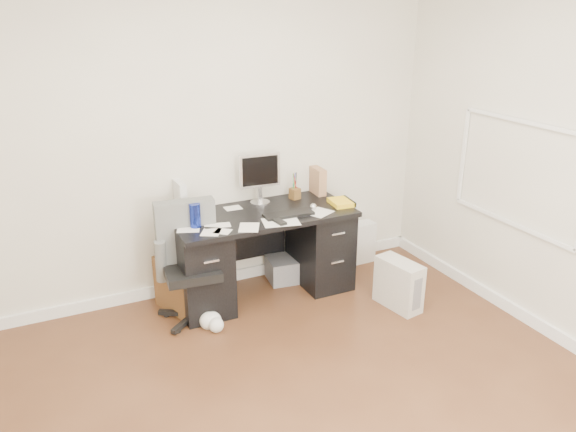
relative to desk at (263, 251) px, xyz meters
name	(u,v)px	position (x,y,z in m)	size (l,w,h in m)	color
ground	(325,422)	(-0.30, -1.65, -0.40)	(4.00, 4.00, 0.00)	#4A2917
room_shell	(335,153)	(-0.27, -1.62, 1.26)	(4.02, 4.02, 2.71)	beige
desk	(263,251)	(0.00, 0.00, 0.00)	(1.50, 0.70, 0.75)	black
loose_papers	(242,218)	(-0.20, -0.05, 0.35)	(1.10, 0.60, 0.00)	silver
lcd_monitor	(260,178)	(0.07, 0.21, 0.58)	(0.36, 0.20, 0.45)	silver
keyboard	(289,214)	(0.17, -0.16, 0.36)	(0.41, 0.14, 0.02)	black
computer_mouse	(313,207)	(0.41, -0.13, 0.38)	(0.06, 0.06, 0.06)	silver
travel_mug	(195,215)	(-0.59, -0.08, 0.45)	(0.08, 0.08, 0.19)	navy
white_binder	(180,198)	(-0.61, 0.26, 0.49)	(0.11, 0.24, 0.28)	silver
magazine_file	(318,181)	(0.65, 0.24, 0.47)	(0.10, 0.20, 0.24)	#9A6D4A
pen_cup	(295,186)	(0.40, 0.20, 0.47)	(0.10, 0.10, 0.23)	brown
yellow_book	(341,202)	(0.69, -0.11, 0.37)	(0.17, 0.22, 0.04)	yellow
paper_remote	(281,221)	(0.05, -0.26, 0.36)	(0.29, 0.23, 0.02)	silver
office_chair	(191,265)	(-0.66, -0.15, 0.07)	(0.54, 0.54, 0.95)	#585B58
pc_tower	(399,284)	(0.92, -0.69, -0.19)	(0.18, 0.41, 0.41)	#BBB4A9
shopping_bag	(359,243)	(1.09, 0.19, -0.20)	(0.29, 0.21, 0.40)	silver
wicker_basket	(191,281)	(-0.61, 0.08, -0.18)	(0.44, 0.44, 0.44)	#4C3017
desk_printer	(288,268)	(0.30, 0.15, -0.29)	(0.36, 0.29, 0.21)	slate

